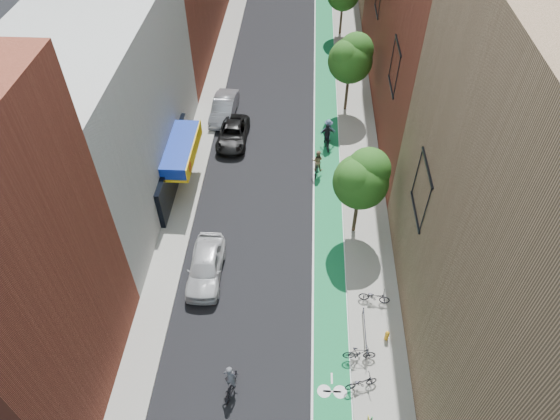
# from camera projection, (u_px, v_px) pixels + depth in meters

# --- Properties ---
(ground) EXTENTS (160.00, 160.00, 0.00)m
(ground) POSITION_uv_depth(u_px,v_px,m) (255.00, 369.00, 25.88)
(ground) COLOR black
(ground) RESTS_ON ground
(bike_lane) EXTENTS (2.00, 68.00, 0.01)m
(bike_lane) POSITION_uv_depth(u_px,v_px,m) (326.00, 97.00, 44.01)
(bike_lane) COLOR #126634
(bike_lane) RESTS_ON ground
(sidewalk_left) EXTENTS (2.00, 68.00, 0.15)m
(sidewalk_left) POSITION_uv_depth(u_px,v_px,m) (213.00, 93.00, 44.34)
(sidewalk_left) COLOR gray
(sidewalk_left) RESTS_ON ground
(sidewalk_right) EXTENTS (3.00, 68.00, 0.15)m
(sidewalk_right) POSITION_uv_depth(u_px,v_px,m) (354.00, 97.00, 43.87)
(sidewalk_right) COLOR gray
(sidewalk_right) RESTS_ON ground
(building_left_white) EXTENTS (8.00, 20.00, 12.00)m
(building_left_white) POSITION_uv_depth(u_px,v_px,m) (99.00, 112.00, 31.88)
(building_left_white) COLOR silver
(building_left_white) RESTS_ON ground
(building_right_near_tan) EXTENTS (8.00, 20.00, 18.00)m
(building_right_near_tan) POSITION_uv_depth(u_px,v_px,m) (542.00, 234.00, 20.45)
(building_right_near_tan) COLOR #8C6B4C
(building_right_near_tan) RESTS_ON ground
(tree_near) EXTENTS (3.40, 3.36, 6.42)m
(tree_near) POSITION_uv_depth(u_px,v_px,m) (362.00, 178.00, 29.41)
(tree_near) COLOR #332619
(tree_near) RESTS_ON ground
(tree_mid) EXTENTS (3.55, 3.53, 6.74)m
(tree_mid) POSITION_uv_depth(u_px,v_px,m) (351.00, 57.00, 39.09)
(tree_mid) COLOR #332619
(tree_mid) RESTS_ON ground
(parked_car_white) EXTENTS (2.03, 4.92, 1.67)m
(parked_car_white) POSITION_uv_depth(u_px,v_px,m) (206.00, 266.00, 29.62)
(parked_car_white) COLOR silver
(parked_car_white) RESTS_ON ground
(parked_car_black) EXTENTS (2.32, 4.92, 1.36)m
(parked_car_black) POSITION_uv_depth(u_px,v_px,m) (233.00, 134.00, 39.05)
(parked_car_black) COLOR black
(parked_car_black) RESTS_ON ground
(parked_car_silver) EXTENTS (2.04, 5.05, 1.63)m
(parked_car_silver) POSITION_uv_depth(u_px,v_px,m) (224.00, 108.00, 41.36)
(parked_car_silver) COLOR gray
(parked_car_silver) RESTS_ON ground
(cyclist_lead) EXTENTS (0.89, 1.86, 2.12)m
(cyclist_lead) POSITION_uv_depth(u_px,v_px,m) (231.00, 383.00, 24.61)
(cyclist_lead) COLOR black
(cyclist_lead) RESTS_ON ground
(cyclist_lane_near) EXTENTS (0.93, 1.57, 2.05)m
(cyclist_lane_near) POSITION_uv_depth(u_px,v_px,m) (317.00, 164.00, 36.13)
(cyclist_lane_near) COLOR black
(cyclist_lane_near) RESTS_ON ground
(cyclist_lane_mid) EXTENTS (1.05, 1.99, 2.05)m
(cyclist_lane_mid) POSITION_uv_depth(u_px,v_px,m) (327.00, 139.00, 38.49)
(cyclist_lane_mid) COLOR black
(cyclist_lane_mid) RESTS_ON ground
(cyclist_lane_far) EXTENTS (1.20, 1.70, 2.10)m
(cyclist_lane_far) POSITION_uv_depth(u_px,v_px,m) (328.00, 133.00, 38.70)
(cyclist_lane_far) COLOR black
(cyclist_lane_far) RESTS_ON ground
(parked_bike_near) EXTENTS (1.79, 1.08, 0.89)m
(parked_bike_near) POSITION_uv_depth(u_px,v_px,m) (361.00, 382.00, 24.75)
(parked_bike_near) COLOR black
(parked_bike_near) RESTS_ON sidewalk_right
(parked_bike_mid) EXTENTS (1.76, 0.57, 1.04)m
(parked_bike_mid) POSITION_uv_depth(u_px,v_px,m) (359.00, 353.00, 25.78)
(parked_bike_mid) COLOR black
(parked_bike_mid) RESTS_ON sidewalk_right
(parked_bike_far) EXTENTS (1.85, 0.87, 0.93)m
(parked_bike_far) POSITION_uv_depth(u_px,v_px,m) (374.00, 296.00, 28.34)
(parked_bike_far) COLOR black
(parked_bike_far) RESTS_ON sidewalk_right
(fire_hydrant) EXTENTS (0.24, 0.24, 0.68)m
(fire_hydrant) POSITION_uv_depth(u_px,v_px,m) (387.00, 335.00, 26.71)
(fire_hydrant) COLOR gold
(fire_hydrant) RESTS_ON sidewalk_right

